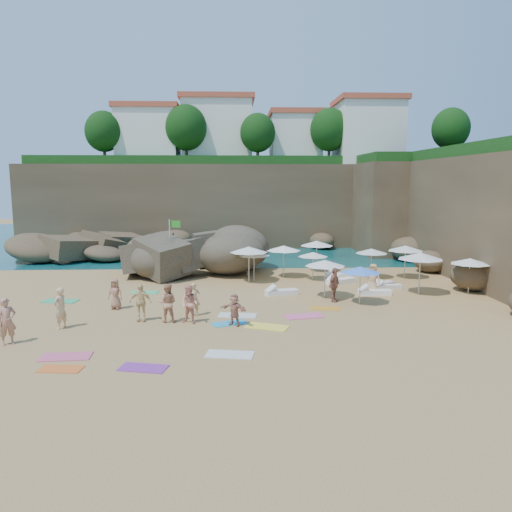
{
  "coord_description": "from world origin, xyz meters",
  "views": [
    {
      "loc": [
        0.77,
        -26.43,
        6.47
      ],
      "look_at": [
        2.0,
        3.0,
        2.0
      ],
      "focal_mm": 35.0,
      "sensor_mm": 36.0,
      "label": 1
    }
  ],
  "objects_px": {
    "parasol_2": "(284,248)",
    "rock_outcrop": "(191,271)",
    "person_stand_4": "(373,279)",
    "person_stand_6": "(60,308)",
    "flag_pole": "(172,241)",
    "person_stand_2": "(230,262)",
    "lounger_0": "(341,281)",
    "person_stand_0": "(7,321)",
    "parasol_0": "(249,250)",
    "person_stand_3": "(334,285)",
    "person_stand_1": "(167,303)",
    "parasol_1": "(254,253)",
    "person_stand_5": "(182,255)"
  },
  "relations": [
    {
      "from": "rock_outcrop",
      "to": "parasol_2",
      "type": "height_order",
      "value": "parasol_2"
    },
    {
      "from": "flag_pole",
      "to": "parasol_0",
      "type": "distance_m",
      "value": 5.24
    },
    {
      "from": "parasol_2",
      "to": "lounger_0",
      "type": "bearing_deg",
      "value": -32.8
    },
    {
      "from": "parasol_0",
      "to": "lounger_0",
      "type": "height_order",
      "value": "parasol_0"
    },
    {
      "from": "lounger_0",
      "to": "parasol_2",
      "type": "bearing_deg",
      "value": 115.32
    },
    {
      "from": "flag_pole",
      "to": "person_stand_2",
      "type": "height_order",
      "value": "flag_pole"
    },
    {
      "from": "parasol_2",
      "to": "parasol_0",
      "type": "bearing_deg",
      "value": -147.16
    },
    {
      "from": "flag_pole",
      "to": "parasol_0",
      "type": "relative_size",
      "value": 1.63
    },
    {
      "from": "person_stand_6",
      "to": "rock_outcrop",
      "type": "bearing_deg",
      "value": -173.41
    },
    {
      "from": "rock_outcrop",
      "to": "person_stand_0",
      "type": "relative_size",
      "value": 4.52
    },
    {
      "from": "parasol_0",
      "to": "person_stand_3",
      "type": "xyz_separation_m",
      "value": [
        4.43,
        -5.4,
        -1.19
      ]
    },
    {
      "from": "parasol_2",
      "to": "person_stand_4",
      "type": "relative_size",
      "value": 1.32
    },
    {
      "from": "person_stand_0",
      "to": "person_stand_4",
      "type": "xyz_separation_m",
      "value": [
        17.0,
        8.38,
        -0.08
      ]
    },
    {
      "from": "person_stand_0",
      "to": "person_stand_3",
      "type": "distance_m",
      "value": 15.75
    },
    {
      "from": "person_stand_3",
      "to": "person_stand_4",
      "type": "distance_m",
      "value": 3.26
    },
    {
      "from": "flag_pole",
      "to": "parasol_0",
      "type": "bearing_deg",
      "value": -15.42
    },
    {
      "from": "person_stand_3",
      "to": "person_stand_6",
      "type": "height_order",
      "value": "person_stand_3"
    },
    {
      "from": "parasol_2",
      "to": "person_stand_0",
      "type": "xyz_separation_m",
      "value": [
        -12.3,
        -13.42,
        -1.03
      ]
    },
    {
      "from": "parasol_0",
      "to": "person_stand_6",
      "type": "relative_size",
      "value": 1.32
    },
    {
      "from": "parasol_2",
      "to": "person_stand_4",
      "type": "distance_m",
      "value": 6.98
    },
    {
      "from": "person_stand_5",
      "to": "person_stand_6",
      "type": "xyz_separation_m",
      "value": [
        -3.64,
        -16.43,
        0.12
      ]
    },
    {
      "from": "lounger_0",
      "to": "person_stand_6",
      "type": "height_order",
      "value": "person_stand_6"
    },
    {
      "from": "person_stand_2",
      "to": "person_stand_4",
      "type": "bearing_deg",
      "value": -163.8
    },
    {
      "from": "parasol_2",
      "to": "rock_outcrop",
      "type": "bearing_deg",
      "value": 159.12
    },
    {
      "from": "person_stand_6",
      "to": "person_stand_2",
      "type": "bearing_deg",
      "value": 174.37
    },
    {
      "from": "parasol_0",
      "to": "person_stand_6",
      "type": "bearing_deg",
      "value": -131.24
    },
    {
      "from": "parasol_0",
      "to": "person_stand_1",
      "type": "bearing_deg",
      "value": -114.05
    },
    {
      "from": "parasol_0",
      "to": "person_stand_6",
      "type": "xyz_separation_m",
      "value": [
        -8.57,
        -9.77,
        -1.2
      ]
    },
    {
      "from": "flag_pole",
      "to": "person_stand_5",
      "type": "bearing_deg",
      "value": 88.82
    },
    {
      "from": "parasol_1",
      "to": "person_stand_2",
      "type": "xyz_separation_m",
      "value": [
        -1.57,
        2.25,
        -0.93
      ]
    },
    {
      "from": "person_stand_0",
      "to": "person_stand_4",
      "type": "height_order",
      "value": "person_stand_0"
    },
    {
      "from": "person_stand_6",
      "to": "lounger_0",
      "type": "bearing_deg",
      "value": 147.1
    },
    {
      "from": "rock_outcrop",
      "to": "person_stand_3",
      "type": "distance_m",
      "value": 12.68
    },
    {
      "from": "lounger_0",
      "to": "person_stand_3",
      "type": "xyz_separation_m",
      "value": [
        -1.39,
        -4.72,
        0.78
      ]
    },
    {
      "from": "lounger_0",
      "to": "person_stand_1",
      "type": "height_order",
      "value": "person_stand_1"
    },
    {
      "from": "parasol_2",
      "to": "person_stand_0",
      "type": "bearing_deg",
      "value": -132.52
    },
    {
      "from": "parasol_0",
      "to": "person_stand_0",
      "type": "height_order",
      "value": "parasol_0"
    },
    {
      "from": "person_stand_4",
      "to": "person_stand_6",
      "type": "relative_size",
      "value": 0.94
    },
    {
      "from": "person_stand_3",
      "to": "person_stand_5",
      "type": "bearing_deg",
      "value": 74.42
    },
    {
      "from": "parasol_1",
      "to": "person_stand_4",
      "type": "relative_size",
      "value": 1.2
    },
    {
      "from": "lounger_0",
      "to": "rock_outcrop",
      "type": "bearing_deg",
      "value": 122.79
    },
    {
      "from": "person_stand_6",
      "to": "flag_pole",
      "type": "bearing_deg",
      "value": -172.74
    },
    {
      "from": "parasol_2",
      "to": "person_stand_2",
      "type": "height_order",
      "value": "parasol_2"
    },
    {
      "from": "person_stand_1",
      "to": "person_stand_2",
      "type": "xyz_separation_m",
      "value": [
        2.77,
        11.67,
        -0.03
      ]
    },
    {
      "from": "parasol_2",
      "to": "person_stand_0",
      "type": "relative_size",
      "value": 1.2
    },
    {
      "from": "parasol_0",
      "to": "person_stand_0",
      "type": "distance_m",
      "value": 15.53
    },
    {
      "from": "person_stand_3",
      "to": "parasol_0",
      "type": "bearing_deg",
      "value": 75.95
    },
    {
      "from": "parasol_0",
      "to": "parasol_2",
      "type": "bearing_deg",
      "value": 32.84
    },
    {
      "from": "rock_outcrop",
      "to": "person_stand_1",
      "type": "xyz_separation_m",
      "value": [
        0.04,
        -12.93,
        0.9
      ]
    },
    {
      "from": "flag_pole",
      "to": "person_stand_6",
      "type": "distance_m",
      "value": 11.82
    }
  ]
}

